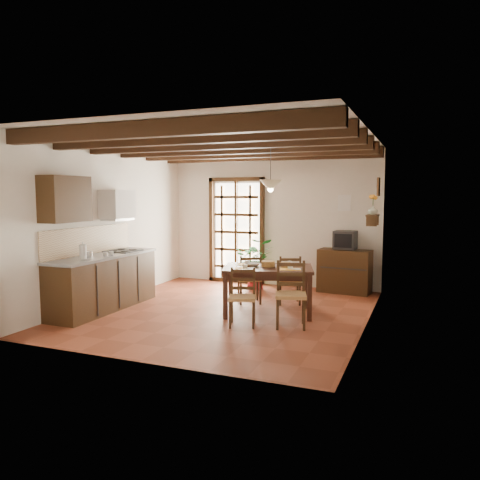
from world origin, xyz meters
The scene contains 25 objects.
ground_plane centered at (0.00, 0.00, 0.00)m, with size 5.00×5.00×0.00m, color brown.
room_shell centered at (0.00, 0.00, 1.82)m, with size 4.52×5.02×2.81m.
ceiling_beams centered at (0.00, 0.00, 2.69)m, with size 4.50×4.34×0.20m.
french_door centered at (-0.80, 2.45, 1.18)m, with size 1.26×0.11×2.32m.
kitchen_counter centered at (-1.96, -0.60, 0.47)m, with size 0.64×2.25×1.38m.
upper_cabinet centered at (-2.08, -1.30, 1.85)m, with size 0.35×0.80×0.70m, color #321F0F.
range_hood centered at (-2.05, -0.05, 1.73)m, with size 0.38×0.60×0.54m.
counter_items centered at (-1.95, -0.51, 0.96)m, with size 0.50×1.43×0.25m.
dining_table centered at (0.69, 0.13, 0.67)m, with size 1.61×1.27×0.76m.
chair_near_left centered at (0.56, -0.66, 0.26)m, with size 0.48×0.47×0.84m.
chair_near_right centered at (1.23, -0.45, 0.30)m, with size 0.54×0.53×0.95m.
chair_far_left centered at (0.15, 0.72, 0.27)m, with size 0.53×0.53×0.87m.
chair_far_right centered at (0.82, 0.93, 0.27)m, with size 0.51×0.50×0.86m.
table_setting centered at (0.69, 0.13, 0.80)m, with size 1.02×0.68×0.10m.
table_bowl centered at (0.43, 0.11, 0.79)m, with size 0.22×0.22×0.05m, color white.
sideboard centered at (1.57, 2.23, 0.42)m, with size 1.00×0.45×0.85m, color #321F0F.
crt_tv centered at (1.57, 2.22, 1.04)m, with size 0.44×0.41×0.35m.
fuse_box centered at (1.50, 2.48, 1.75)m, with size 0.25×0.03×0.32m, color white.
plant_pot centered at (-0.18, 1.91, 0.11)m, with size 0.34×0.34×0.21m, color maroon.
potted_plant centered at (-0.18, 1.91, 0.57)m, with size 2.02×1.73×2.26m, color #144C19.
wall_shelf centered at (2.14, 1.60, 1.51)m, with size 0.20×0.42×0.20m.
shelf_vase centered at (2.14, 1.60, 1.65)m, with size 0.15×0.15×0.15m, color #B2BFB2.
shelf_flowers centered at (2.14, 1.60, 1.86)m, with size 0.14×0.14×0.36m.
framed_picture centered at (2.22, 1.60, 2.05)m, with size 0.03×0.32×0.32m.
pendant_lamp centered at (0.69, 0.23, 2.08)m, with size 0.36×0.36×0.84m.
Camera 1 is at (3.02, -6.91, 1.93)m, focal length 35.00 mm.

